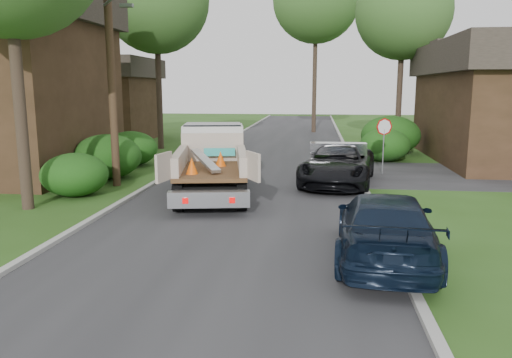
{
  "coord_description": "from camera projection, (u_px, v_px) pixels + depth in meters",
  "views": [
    {
      "loc": [
        2.24,
        -13.43,
        3.78
      ],
      "look_at": [
        0.55,
        0.56,
        1.2
      ],
      "focal_mm": 35.0,
      "sensor_mm": 36.0,
      "label": 1
    }
  ],
  "objects": [
    {
      "name": "curb_right",
      "position": [
        355.0,
        169.0,
        23.33
      ],
      "size": [
        0.2,
        90.0,
        0.12
      ],
      "primitive_type": "cube",
      "color": "#9E9E99",
      "rests_on": "ground"
    },
    {
      "name": "road",
      "position": [
        268.0,
        168.0,
        23.83
      ],
      "size": [
        8.0,
        90.0,
        0.02
      ],
      "primitive_type": "cube",
      "color": "#28282B",
      "rests_on": "ground"
    },
    {
      "name": "house_left_far",
      "position": [
        101.0,
        98.0,
        36.59
      ],
      "size": [
        7.56,
        7.56,
        6.0
      ],
      "color": "#342315",
      "rests_on": "ground"
    },
    {
      "name": "tree_left_far",
      "position": [
        156.0,
        0.0,
        29.93
      ],
      "size": [
        6.4,
        6.4,
        12.2
      ],
      "color": "#2D2119",
      "rests_on": "ground"
    },
    {
      "name": "flatbed_truck",
      "position": [
        212.0,
        156.0,
        18.36
      ],
      "size": [
        3.73,
        6.74,
        2.42
      ],
      "rotation": [
        0.0,
        0.0,
        0.18
      ],
      "color": "black",
      "rests_on": "ground"
    },
    {
      "name": "ground",
      "position": [
        234.0,
        224.0,
        14.06
      ],
      "size": [
        120.0,
        120.0,
        0.0
      ],
      "primitive_type": "plane",
      "color": "#274A15",
      "rests_on": "ground"
    },
    {
      "name": "hedge_right_b",
      "position": [
        391.0,
        135.0,
        28.72
      ],
      "size": [
        3.38,
        3.38,
        2.21
      ],
      "primitive_type": "ellipsoid",
      "color": "#113D0E",
      "rests_on": "ground"
    },
    {
      "name": "hedge_left_c",
      "position": [
        131.0,
        148.0,
        24.48
      ],
      "size": [
        2.6,
        2.6,
        1.7
      ],
      "primitive_type": "ellipsoid",
      "color": "#113D0E",
      "rests_on": "ground"
    },
    {
      "name": "navy_suv",
      "position": [
        385.0,
        227.0,
        11.04
      ],
      "size": [
        2.49,
        5.32,
        1.5
      ],
      "primitive_type": "imported",
      "rotation": [
        0.0,
        0.0,
        3.07
      ],
      "color": "black",
      "rests_on": "ground"
    },
    {
      "name": "hedge_right_a",
      "position": [
        385.0,
        145.0,
        25.92
      ],
      "size": [
        2.6,
        2.6,
        1.7
      ],
      "primitive_type": "ellipsoid",
      "color": "#113D0E",
      "rests_on": "ground"
    },
    {
      "name": "curb_left",
      "position": [
        185.0,
        165.0,
        24.3
      ],
      "size": [
        0.2,
        90.0,
        0.12
      ],
      "primitive_type": "cube",
      "color": "#9E9E99",
      "rests_on": "ground"
    },
    {
      "name": "hedge_left_b",
      "position": [
        107.0,
        156.0,
        21.01
      ],
      "size": [
        2.86,
        2.86,
        1.87
      ],
      "primitive_type": "ellipsoid",
      "color": "#113D0E",
      "rests_on": "ground"
    },
    {
      "name": "hedge_left_a",
      "position": [
        75.0,
        175.0,
        17.59
      ],
      "size": [
        2.34,
        2.34,
        1.53
      ],
      "primitive_type": "ellipsoid",
      "color": "#113D0E",
      "rests_on": "ground"
    },
    {
      "name": "black_pickup",
      "position": [
        338.0,
        164.0,
        19.77
      ],
      "size": [
        3.43,
        6.0,
        1.58
      ],
      "primitive_type": "imported",
      "rotation": [
        0.0,
        0.0,
        -0.15
      ],
      "color": "black",
      "rests_on": "ground"
    },
    {
      "name": "tree_right_far",
      "position": [
        403.0,
        12.0,
        31.18
      ],
      "size": [
        6.0,
        6.0,
        11.5
      ],
      "color": "#2D2119",
      "rests_on": "ground"
    },
    {
      "name": "utility_pole",
      "position": [
        110.0,
        50.0,
        18.64
      ],
      "size": [
        2.42,
        1.25,
        10.0
      ],
      "color": "#382619",
      "rests_on": "ground"
    },
    {
      "name": "stop_sign",
      "position": [
        384.0,
        134.0,
        21.92
      ],
      "size": [
        0.71,
        0.32,
        2.48
      ],
      "color": "slate",
      "rests_on": "ground"
    }
  ]
}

